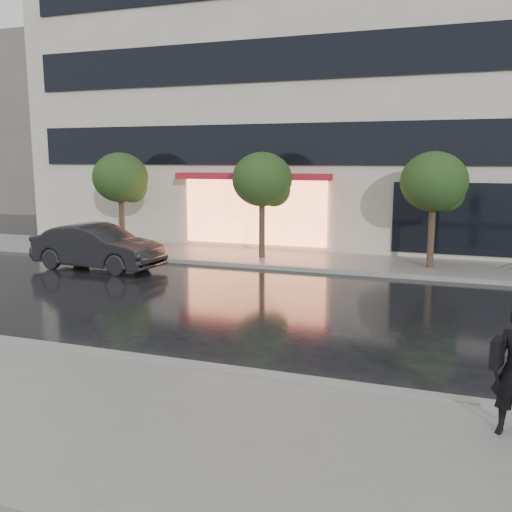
% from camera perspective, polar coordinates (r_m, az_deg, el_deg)
% --- Properties ---
extents(ground, '(120.00, 120.00, 0.00)m').
position_cam_1_polar(ground, '(11.15, -1.80, -9.91)').
color(ground, black).
rests_on(ground, ground).
extents(sidewalk_near, '(60.00, 4.50, 0.12)m').
position_cam_1_polar(sidewalk_near, '(8.43, -10.30, -16.37)').
color(sidewalk_near, slate).
rests_on(sidewalk_near, ground).
extents(sidewalk_far, '(60.00, 3.50, 0.12)m').
position_cam_1_polar(sidewalk_far, '(20.71, 8.68, -0.64)').
color(sidewalk_far, slate).
rests_on(sidewalk_far, ground).
extents(curb_near, '(60.00, 0.25, 0.14)m').
position_cam_1_polar(curb_near, '(10.26, -3.90, -11.29)').
color(curb_near, gray).
rests_on(curb_near, ground).
extents(curb_far, '(60.00, 0.25, 0.14)m').
position_cam_1_polar(curb_far, '(19.03, 7.65, -1.51)').
color(curb_far, gray).
rests_on(curb_far, ground).
extents(office_building, '(30.00, 12.76, 18.00)m').
position_cam_1_polar(office_building, '(28.49, 12.39, 20.13)').
color(office_building, beige).
rests_on(office_building, ground).
extents(bg_building_left, '(14.00, 10.00, 12.00)m').
position_cam_1_polar(bg_building_left, '(47.96, -22.38, 11.70)').
color(bg_building_left, '#59544F').
rests_on(bg_building_left, ground).
extents(tree_far_west, '(2.20, 2.20, 3.99)m').
position_cam_1_polar(tree_far_west, '(23.59, -13.24, 7.46)').
color(tree_far_west, '#33261C').
rests_on(tree_far_west, ground).
extents(tree_mid_west, '(2.20, 2.20, 3.99)m').
position_cam_1_polar(tree_mid_west, '(20.95, 0.79, 7.46)').
color(tree_mid_west, '#33261C').
rests_on(tree_mid_west, ground).
extents(tree_mid_east, '(2.20, 2.20, 3.99)m').
position_cam_1_polar(tree_mid_east, '(19.83, 17.54, 6.89)').
color(tree_mid_east, '#33261C').
rests_on(tree_mid_east, ground).
extents(parked_car, '(4.77, 2.00, 1.53)m').
position_cam_1_polar(parked_car, '(20.21, -15.57, 0.88)').
color(parked_car, black).
rests_on(parked_car, ground).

